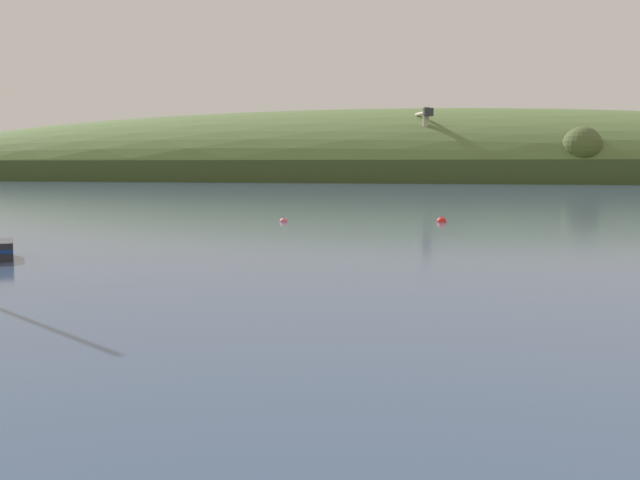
# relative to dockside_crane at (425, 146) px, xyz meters

# --- Properties ---
(far_shoreline_hill) EXTENTS (522.46, 152.67, 44.26)m
(far_shoreline_hill) POSITION_rel_dockside_crane_xyz_m (-20.57, 29.90, -9.02)
(far_shoreline_hill) COLOR #3C4E24
(far_shoreline_hill) RESTS_ON ground
(dockside_crane) EXTENTS (7.58, 11.18, 19.85)m
(dockside_crane) POSITION_rel_dockside_crane_xyz_m (0.00, 0.00, 0.00)
(dockside_crane) COLOR #4C4C51
(dockside_crane) RESTS_ON ground
(mooring_buoy_off_fishing_boat) EXTENTS (0.73, 0.73, 0.81)m
(mooring_buoy_off_fishing_boat) POSITION_rel_dockside_crane_xyz_m (32.94, -144.76, -9.35)
(mooring_buoy_off_fishing_boat) COLOR red
(mooring_buoy_off_fishing_boat) RESTS_ON ground
(mooring_buoy_far_upstream) EXTENTS (0.59, 0.59, 0.67)m
(mooring_buoy_far_upstream) POSITION_rel_dockside_crane_xyz_m (21.92, -148.70, -9.35)
(mooring_buoy_far_upstream) COLOR #E06675
(mooring_buoy_far_upstream) RESTS_ON ground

